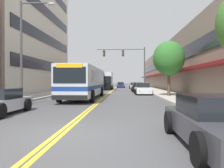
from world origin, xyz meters
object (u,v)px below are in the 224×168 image
(car_white_parked_right_far, at_px, (143,89))
(street_tree_right_mid, at_px, (169,58))
(traffic_signal_mast, at_px, (128,60))
(street_lamp_left_near, at_px, (27,42))
(car_red_parked_left_far, at_px, (80,88))
(city_bus, at_px, (85,81))
(car_navy_moving_lead, at_px, (121,85))
(car_dark_grey_parked_right_foreground, at_px, (216,122))
(car_black_parked_right_end, at_px, (138,87))
(car_champagne_parked_right_mid, at_px, (134,86))
(box_truck, at_px, (106,81))

(car_white_parked_right_far, height_order, street_tree_right_mid, street_tree_right_mid)
(traffic_signal_mast, distance_m, street_lamp_left_near, 20.01)
(car_red_parked_left_far, relative_size, traffic_signal_mast, 0.62)
(city_bus, bearing_deg, car_white_parked_right_far, 47.01)
(car_navy_moving_lead, relative_size, street_tree_right_mid, 0.86)
(car_navy_moving_lead, relative_size, street_lamp_left_near, 0.66)
(car_dark_grey_parked_right_foreground, relative_size, street_lamp_left_near, 0.63)
(car_white_parked_right_far, bearing_deg, street_tree_right_mid, -62.85)
(car_dark_grey_parked_right_foreground, bearing_deg, city_bus, 111.85)
(car_red_parked_left_far, relative_size, car_navy_moving_lead, 0.95)
(street_tree_right_mid, bearing_deg, street_lamp_left_near, -146.29)
(car_red_parked_left_far, height_order, traffic_signal_mast, traffic_signal_mast)
(car_dark_grey_parked_right_foreground, relative_size, car_white_parked_right_far, 0.95)
(car_dark_grey_parked_right_foreground, xyz_separation_m, car_white_parked_right_far, (0.04, 21.75, 0.04))
(car_dark_grey_parked_right_foreground, relative_size, traffic_signal_mast, 0.62)
(car_red_parked_left_far, height_order, car_black_parked_right_end, car_black_parked_right_end)
(car_champagne_parked_right_mid, distance_m, street_lamp_left_near, 33.18)
(car_red_parked_left_far, distance_m, car_navy_moving_lead, 24.26)
(car_black_parked_right_end, distance_m, traffic_signal_mast, 4.69)
(car_navy_moving_lead, bearing_deg, car_black_parked_right_end, -81.39)
(street_tree_right_mid, bearing_deg, city_bus, -166.05)
(car_black_parked_right_end, height_order, street_lamp_left_near, street_lamp_left_near)
(car_black_parked_right_end, xyz_separation_m, street_tree_right_mid, (2.43, -11.83, 3.36))
(car_red_parked_left_far, xyz_separation_m, street_tree_right_mid, (10.95, -7.84, 3.37))
(car_white_parked_right_far, relative_size, box_truck, 0.69)
(car_white_parked_right_far, bearing_deg, car_navy_moving_lead, 96.56)
(car_black_parked_right_end, relative_size, box_truck, 0.68)
(car_navy_moving_lead, bearing_deg, car_white_parked_right_far, -83.44)
(city_bus, distance_m, car_black_parked_right_end, 15.18)
(car_navy_moving_lead, relative_size, box_truck, 0.69)
(car_dark_grey_parked_right_foreground, xyz_separation_m, box_truck, (-5.90, 37.25, 1.10))
(city_bus, height_order, car_navy_moving_lead, city_bus)
(city_bus, bearing_deg, traffic_signal_mast, 70.91)
(traffic_signal_mast, bearing_deg, city_bus, -109.09)
(traffic_signal_mast, xyz_separation_m, street_tree_right_mid, (3.97, -10.75, -0.93))
(car_white_parked_right_far, height_order, car_navy_moving_lead, car_white_parked_right_far)
(car_dark_grey_parked_right_foreground, distance_m, box_truck, 37.73)
(city_bus, bearing_deg, car_black_parked_right_end, 66.71)
(car_champagne_parked_right_mid, distance_m, car_white_parked_right_far, 19.43)
(street_lamp_left_near, bearing_deg, car_white_parked_right_far, 52.70)
(car_red_parked_left_far, xyz_separation_m, box_truck, (2.72, 12.13, 1.05))
(car_navy_moving_lead, distance_m, street_lamp_left_near, 39.87)
(street_tree_right_mid, bearing_deg, car_black_parked_right_end, 101.59)
(car_champagne_parked_right_mid, xyz_separation_m, car_black_parked_right_end, (-0.04, -12.08, 0.04))
(street_tree_right_mid, bearing_deg, car_dark_grey_parked_right_foreground, -97.69)
(car_dark_grey_parked_right_foreground, distance_m, car_champagne_parked_right_mid, 41.18)
(car_black_parked_right_end, height_order, box_truck, box_truck)
(car_navy_moving_lead, bearing_deg, traffic_signal_mast, -86.06)
(city_bus, distance_m, traffic_signal_mast, 13.98)
(car_champagne_parked_right_mid, height_order, car_white_parked_right_far, car_white_parked_right_far)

